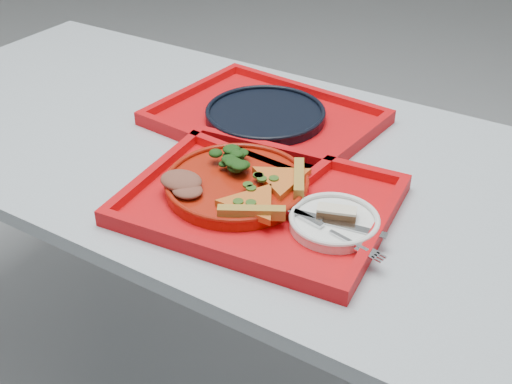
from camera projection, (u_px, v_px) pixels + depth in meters
ground at (217, 379)px, 1.76m from camera, size 10.00×10.00×0.00m
table at (207, 170)px, 1.39m from camera, size 1.60×0.80×0.75m
tray_main at (260, 204)px, 1.14m from camera, size 0.48×0.39×0.01m
tray_far at (265, 121)px, 1.40m from camera, size 0.48×0.39×0.01m
dinner_plate at (237, 185)px, 1.16m from camera, size 0.26×0.26×0.02m
side_plate at (334, 223)px, 1.07m from camera, size 0.15×0.15×0.01m
navy_plate at (265, 116)px, 1.40m from camera, size 0.26×0.26×0.02m
pizza_slice_a at (252, 202)px, 1.08m from camera, size 0.16×0.17×0.02m
pizza_slice_b at (281, 177)px, 1.15m from camera, size 0.16×0.16×0.02m
salad_heap at (230, 157)px, 1.19m from camera, size 0.08×0.07×0.04m
meat_portion at (181, 181)px, 1.13m from camera, size 0.08×0.06×0.02m
dessert_bar at (337, 213)px, 1.06m from camera, size 0.07×0.05×0.02m
knife at (332, 222)px, 1.05m from camera, size 0.19×0.04×0.01m
fork at (329, 230)px, 1.03m from camera, size 0.19×0.06×0.01m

